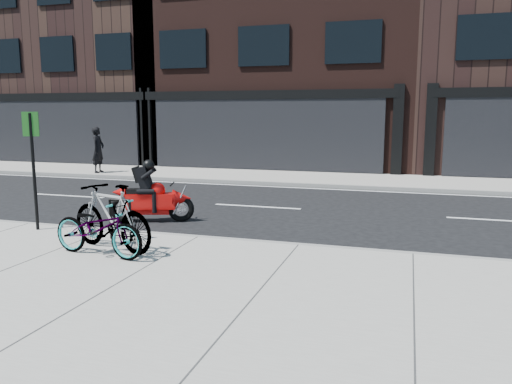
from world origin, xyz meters
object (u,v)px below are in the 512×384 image
(sign_post, at_px, (33,160))
(bicycle_front, at_px, (98,228))
(bicycle_rear, at_px, (111,217))
(pedestrian, at_px, (98,150))
(motorcycle, at_px, (155,196))
(bike_rack, at_px, (120,216))

(sign_post, bearing_deg, bicycle_front, -47.71)
(bicycle_rear, bearing_deg, pedestrian, -127.21)
(motorcycle, relative_size, sign_post, 0.79)
(bike_rack, bearing_deg, sign_post, 174.53)
(motorcycle, xyz_separation_m, pedestrian, (-6.33, 7.03, 0.45))
(pedestrian, bearing_deg, bike_rack, -150.75)
(pedestrian, bearing_deg, bicycle_rear, -151.70)
(bicycle_rear, bearing_deg, bike_rack, -142.13)
(bike_rack, relative_size, pedestrian, 0.43)
(bicycle_front, height_order, bicycle_rear, bicycle_rear)
(motorcycle, xyz_separation_m, sign_post, (-1.67, -1.93, 0.97))
(bicycle_front, distance_m, sign_post, 2.83)
(bicycle_front, relative_size, pedestrian, 0.99)
(bicycle_front, height_order, sign_post, sign_post)
(motorcycle, bearing_deg, bicycle_rear, -95.13)
(bicycle_front, bearing_deg, bike_rack, 21.21)
(bicycle_rear, distance_m, sign_post, 2.64)
(motorcycle, relative_size, pedestrian, 1.04)
(bike_rack, xyz_separation_m, sign_post, (-2.09, 0.20, 0.97))
(bike_rack, height_order, pedestrian, pedestrian)
(bike_rack, distance_m, bicycle_rear, 0.74)
(bike_rack, bearing_deg, bicycle_rear, -69.52)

